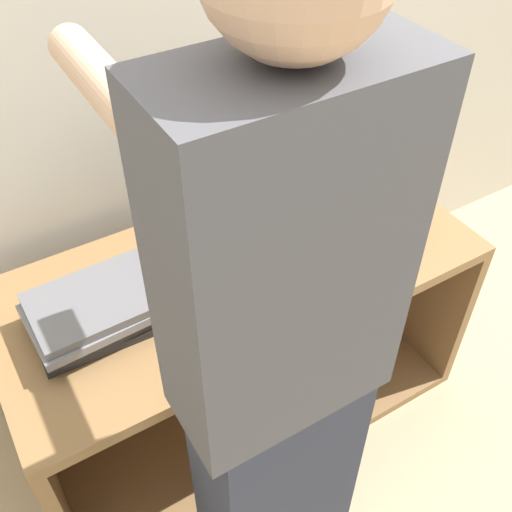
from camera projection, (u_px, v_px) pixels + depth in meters
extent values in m
plane|color=tan|center=(291.00, 471.00, 1.96)|extent=(12.00, 12.00, 0.00)
cube|color=beige|center=(156.00, 29.00, 1.61)|extent=(8.00, 0.05, 2.40)
cube|color=olive|center=(239.00, 272.00, 1.72)|extent=(1.39, 0.64, 0.04)
cube|color=olive|center=(242.00, 396.00, 2.15)|extent=(1.39, 0.64, 0.04)
cube|color=olive|center=(32.00, 438.00, 1.68)|extent=(0.04, 0.64, 0.59)
cube|color=olive|center=(401.00, 266.00, 2.19)|extent=(0.04, 0.64, 0.59)
cube|color=olive|center=(198.00, 283.00, 2.12)|extent=(1.32, 0.04, 0.59)
cube|color=#333338|center=(239.00, 265.00, 1.70)|extent=(0.36, 0.23, 0.02)
cube|color=gray|center=(237.00, 260.00, 1.70)|extent=(0.30, 0.12, 0.00)
cube|color=#333338|center=(210.00, 203.00, 1.73)|extent=(0.36, 0.10, 0.21)
cube|color=black|center=(211.00, 204.00, 1.72)|extent=(0.32, 0.08, 0.18)
cube|color=#232326|center=(105.00, 317.00, 1.55)|extent=(0.37, 0.24, 0.02)
cube|color=#232326|center=(105.00, 310.00, 1.54)|extent=(0.37, 0.23, 0.02)
cube|color=gray|center=(101.00, 307.00, 1.51)|extent=(0.37, 0.24, 0.02)
cube|color=slate|center=(103.00, 297.00, 1.50)|extent=(0.37, 0.23, 0.02)
cube|color=#B7B7BC|center=(351.00, 217.00, 1.86)|extent=(0.37, 0.23, 0.02)
cube|color=#232326|center=(351.00, 211.00, 1.84)|extent=(0.37, 0.23, 0.02)
cube|color=#B7B7BC|center=(352.00, 205.00, 1.82)|extent=(0.36, 0.23, 0.02)
cube|color=#232326|center=(353.00, 201.00, 1.80)|extent=(0.37, 0.24, 0.02)
cube|color=#B7B7BC|center=(352.00, 195.00, 1.77)|extent=(0.37, 0.24, 0.02)
cube|color=#2D3342|center=(274.00, 490.00, 1.47)|extent=(0.34, 0.20, 0.86)
cube|color=#4C4C51|center=(284.00, 264.00, 0.95)|extent=(0.40, 0.20, 0.68)
cylinder|color=#DBAD89|center=(103.00, 83.00, 0.89)|extent=(0.07, 0.32, 0.07)
cylinder|color=#DBAD89|center=(284.00, 37.00, 1.01)|extent=(0.07, 0.32, 0.07)
cube|color=red|center=(365.00, 199.00, 1.74)|extent=(0.06, 0.02, 0.01)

